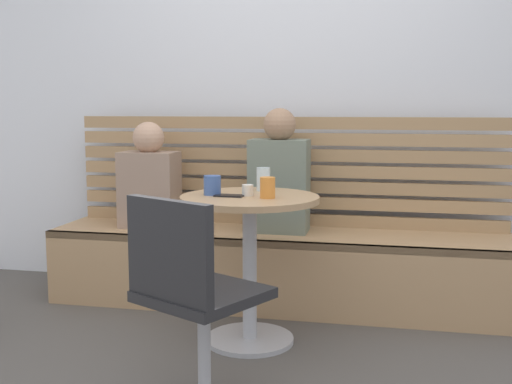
{
  "coord_description": "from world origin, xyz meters",
  "views": [
    {
      "loc": [
        0.62,
        -2.33,
        1.17
      ],
      "look_at": [
        -0.02,
        0.66,
        0.75
      ],
      "focal_mm": 43.78,
      "sensor_mm": 36.0,
      "label": 1
    }
  ],
  "objects": [
    {
      "name": "cup_espresso_small",
      "position": [
        -0.04,
        0.59,
        0.77
      ],
      "size": [
        0.06,
        0.06,
        0.05
      ],
      "primitive_type": "cylinder",
      "color": "silver",
      "rests_on": "cafe_table"
    },
    {
      "name": "booth_backrest",
      "position": [
        0.0,
        1.44,
        0.78
      ],
      "size": [
        2.65,
        0.04,
        0.67
      ],
      "color": "#A68157",
      "rests_on": "booth_bench"
    },
    {
      "name": "cup_glass_tall",
      "position": [
        -0.01,
        0.78,
        0.8
      ],
      "size": [
        0.07,
        0.07,
        0.12
      ],
      "primitive_type": "cylinder",
      "color": "silver",
      "rests_on": "cafe_table"
    },
    {
      "name": "white_chair",
      "position": [
        -0.08,
        -0.21,
        0.46
      ],
      "size": [
        0.54,
        0.54,
        0.85
      ],
      "color": "#ADADB2",
      "rests_on": "ground"
    },
    {
      "name": "person_child_left",
      "position": [
        -0.8,
        1.21,
        0.72
      ],
      "size": [
        0.34,
        0.22,
        0.64
      ],
      "color": "#9E7F6B",
      "rests_on": "booth_bench"
    },
    {
      "name": "booth_bench",
      "position": [
        0.0,
        1.2,
        0.22
      ],
      "size": [
        2.7,
        0.52,
        0.44
      ],
      "color": "tan",
      "rests_on": "ground"
    },
    {
      "name": "phone_on_table",
      "position": [
        -0.13,
        0.55,
        0.74
      ],
      "size": [
        0.14,
        0.07,
        0.01
      ],
      "primitive_type": "cube",
      "rotation": [
        0.0,
        0.0,
        1.54
      ],
      "color": "black",
      "rests_on": "cafe_table"
    },
    {
      "name": "cup_mug_blue",
      "position": [
        -0.22,
        0.59,
        0.79
      ],
      "size": [
        0.08,
        0.08,
        0.09
      ],
      "primitive_type": "cylinder",
      "color": "#3D5B9E",
      "rests_on": "cafe_table"
    },
    {
      "name": "cafe_table",
      "position": [
        -0.04,
        0.59,
        0.52
      ],
      "size": [
        0.68,
        0.68,
        0.74
      ],
      "color": "#ADADB2",
      "rests_on": "ground"
    },
    {
      "name": "back_wall",
      "position": [
        0.0,
        1.64,
        1.45
      ],
      "size": [
        5.2,
        0.1,
        2.9
      ],
      "primitive_type": "cube",
      "color": "silver",
      "rests_on": "ground"
    },
    {
      "name": "cup_tumbler_orange",
      "position": [
        0.07,
        0.53,
        0.79
      ],
      "size": [
        0.07,
        0.07,
        0.1
      ],
      "primitive_type": "cylinder",
      "color": "orange",
      "rests_on": "cafe_table"
    },
    {
      "name": "person_adult",
      "position": [
        -0.0,
        1.23,
        0.76
      ],
      "size": [
        0.34,
        0.22,
        0.72
      ],
      "color": "slate",
      "rests_on": "booth_bench"
    }
  ]
}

